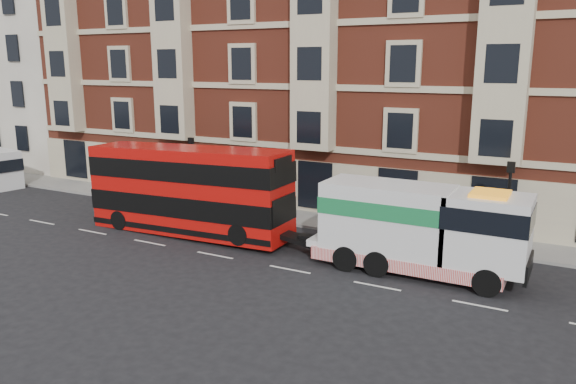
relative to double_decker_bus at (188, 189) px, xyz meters
name	(u,v)px	position (x,y,z in m)	size (l,w,h in m)	color
ground	(215,255)	(3.18, -2.21, -2.44)	(120.00, 120.00, 0.00)	black
sidewalk	(290,216)	(3.18, 5.29, -2.36)	(90.00, 3.00, 0.15)	slate
victorian_terrace	(350,44)	(3.68, 12.79, 7.63)	(45.00, 12.00, 20.40)	brown
cream_block	(29,69)	(-26.82, 11.79, 5.91)	(16.00, 10.00, 16.80)	beige
lamp_post_west	(192,168)	(-2.82, 3.99, 0.24)	(0.35, 0.15, 4.35)	black
lamp_post_east	(508,201)	(15.18, 3.99, 0.24)	(0.35, 0.15, 4.35)	black
double_decker_bus	(188,189)	(0.00, 0.00, 0.00)	(11.36, 2.61, 4.60)	#BE0E0A
tow_truck	(416,228)	(12.06, 0.00, -0.43)	(9.10, 2.69, 3.79)	silver
pedestrian	(103,177)	(-11.50, 5.10, -1.36)	(0.68, 0.45, 1.86)	#1A2234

